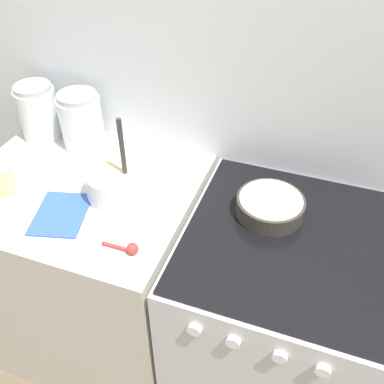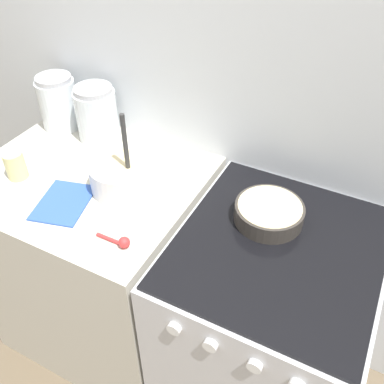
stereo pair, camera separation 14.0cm
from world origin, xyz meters
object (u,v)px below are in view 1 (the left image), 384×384
object	(u,v)px
mixing_bowl	(117,181)
tin_can	(4,180)
storage_jar_middle	(82,124)
storage_jar_left	(39,115)
baking_pan	(270,206)
stove	(267,323)

from	to	relation	value
mixing_bowl	tin_can	world-z (taller)	mixing_bowl
mixing_bowl	storage_jar_middle	xyz separation A→B (m)	(-0.27, 0.23, 0.03)
mixing_bowl	storage_jar_left	distance (m)	0.52
mixing_bowl	tin_can	size ratio (longest dim) A/B	3.01
mixing_bowl	storage_jar_left	xyz separation A→B (m)	(-0.46, 0.23, 0.03)
storage_jar_left	tin_can	world-z (taller)	storage_jar_left
tin_can	baking_pan	bearing A→B (deg)	12.76
stove	tin_can	bearing A→B (deg)	-173.44
stove	storage_jar_middle	xyz separation A→B (m)	(-0.84, 0.24, 0.56)
stove	storage_jar_middle	bearing A→B (deg)	164.06
baking_pan	storage_jar_left	size ratio (longest dim) A/B	0.99
storage_jar_middle	tin_can	size ratio (longest dim) A/B	2.17
storage_jar_left	storage_jar_middle	distance (m)	0.19
stove	storage_jar_middle	size ratio (longest dim) A/B	4.25
baking_pan	storage_jar_left	bearing A→B (deg)	171.16
mixing_bowl	storage_jar_left	world-z (taller)	mixing_bowl
baking_pan	mixing_bowl	bearing A→B (deg)	-170.66
baking_pan	storage_jar_middle	world-z (taller)	storage_jar_middle
stove	storage_jar_left	distance (m)	1.20
baking_pan	tin_can	bearing A→B (deg)	-167.24
stove	baking_pan	world-z (taller)	baking_pan
storage_jar_middle	baking_pan	bearing A→B (deg)	-11.00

